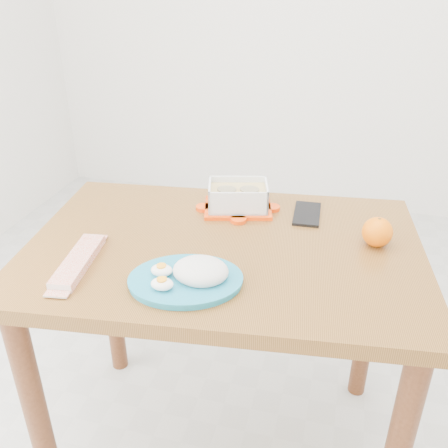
% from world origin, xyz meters
% --- Properties ---
extents(ground, '(3.50, 3.50, 0.00)m').
position_xyz_m(ground, '(0.00, 0.00, 0.00)').
color(ground, '#B7B7B2').
rests_on(ground, ground).
extents(dining_table, '(1.09, 0.79, 0.75)m').
position_xyz_m(dining_table, '(-0.16, -0.14, 0.63)').
color(dining_table, brown).
rests_on(dining_table, ground).
extents(food_container, '(0.22, 0.19, 0.08)m').
position_xyz_m(food_container, '(-0.17, 0.06, 0.79)').
color(food_container, '#FF4407').
rests_on(food_container, dining_table).
extents(orange_fruit, '(0.08, 0.08, 0.08)m').
position_xyz_m(orange_fruit, '(0.22, -0.05, 0.79)').
color(orange_fruit, orange).
rests_on(orange_fruit, dining_table).
extents(rice_plate, '(0.32, 0.32, 0.07)m').
position_xyz_m(rice_plate, '(-0.19, -0.33, 0.77)').
color(rice_plate, teal).
rests_on(rice_plate, dining_table).
extents(candy_bar, '(0.09, 0.23, 0.02)m').
position_xyz_m(candy_bar, '(-0.47, -0.33, 0.76)').
color(candy_bar, red).
rests_on(candy_bar, dining_table).
extents(smartphone, '(0.08, 0.15, 0.01)m').
position_xyz_m(smartphone, '(0.03, 0.08, 0.75)').
color(smartphone, black).
rests_on(smartphone, dining_table).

